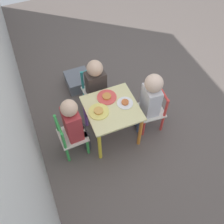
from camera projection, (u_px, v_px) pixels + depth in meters
The scene contains 12 objects.
ground_plane at pixel (112, 134), 2.85m from camera, with size 6.00×6.00×0.00m, color #5B514C.
kids_table at pixel (112, 113), 2.55m from camera, with size 0.50×0.50×0.47m.
chair_green at pixel (70, 136), 2.54m from camera, with size 0.27×0.27×0.51m.
chair_teal at pixel (95, 91), 2.90m from camera, with size 0.27×0.27×0.51m.
chair_red at pixel (153, 110), 2.73m from camera, with size 0.28×0.28×0.51m.
child_back at pixel (74, 123), 2.40m from camera, with size 0.21×0.21×0.75m.
child_right at pixel (96, 83), 2.72m from camera, with size 0.22×0.21×0.71m.
child_front at pixel (150, 98), 2.55m from camera, with size 0.21×0.23×0.76m.
plate_back at pixel (99, 111), 2.44m from camera, with size 0.19×0.19×0.03m.
plate_right at pixel (107, 97), 2.55m from camera, with size 0.19×0.19×0.03m.
plate_front at pixel (125, 103), 2.50m from camera, with size 0.15×0.15×0.03m.
storage_bin at pixel (78, 81), 3.22m from camera, with size 0.30×0.28×0.16m.
Camera 1 is at (-1.40, 0.57, 2.43)m, focal length 42.00 mm.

